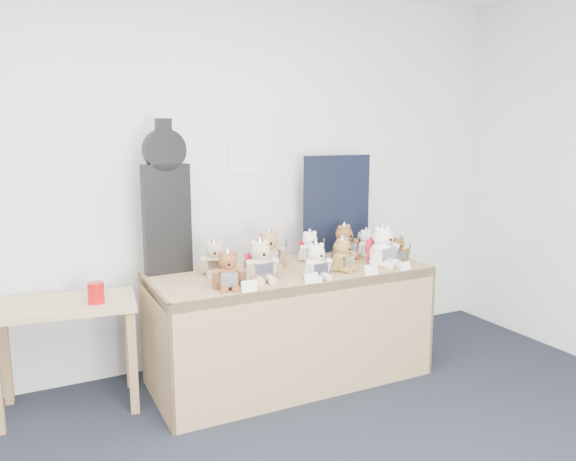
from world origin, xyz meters
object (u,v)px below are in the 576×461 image
teddy_back_centre_right (310,248)px  teddy_back_centre_left (269,251)px  teddy_back_end (366,244)px  teddy_front_end (398,251)px  teddy_front_far_left (228,271)px  teddy_front_far_right (383,248)px  teddy_front_left (260,262)px  teddy_front_centre (317,262)px  teddy_back_left (214,259)px  side_table (65,322)px  display_table (295,296)px  teddy_front_right (343,256)px  guitar_case (166,199)px  red_cup (96,293)px  teddy_back_right (345,243)px

teddy_back_centre_right → teddy_back_centre_left: bearing=-165.7°
teddy_back_centre_left → teddy_back_end: (0.78, -0.01, -0.03)m
teddy_back_end → teddy_front_end: bearing=-80.0°
teddy_front_far_left → teddy_front_far_right: (1.15, 0.06, 0.02)m
teddy_front_left → teddy_front_centre: 0.35m
teddy_front_far_right → teddy_back_end: teddy_front_far_right is taller
teddy_back_left → teddy_back_end: 1.17m
side_table → teddy_back_left: teddy_back_left is taller
display_table → teddy_front_far_right: (0.63, -0.10, 0.29)m
side_table → teddy_front_right: size_ratio=3.42×
teddy_front_far_left → teddy_front_far_right: teddy_front_far_right is taller
teddy_front_end → teddy_front_left: bearing=-170.6°
teddy_back_centre_right → teddy_back_end: bearing=-1.0°
teddy_front_centre → side_table: bearing=159.1°
teddy_front_far_left → teddy_front_left: (0.24, 0.07, 0.01)m
side_table → guitar_case: guitar_case is taller
guitar_case → teddy_back_centre_left: 0.76m
guitar_case → teddy_front_centre: bearing=-37.3°
guitar_case → teddy_front_far_left: (0.21, -0.53, -0.38)m
red_cup → teddy_front_far_left: (0.70, -0.35, 0.13)m
display_table → teddy_back_centre_left: teddy_back_centre_left is taller
guitar_case → teddy_front_far_left: 0.68m
teddy_back_left → teddy_back_right: size_ratio=0.88×
display_table → red_cup: 1.24m
teddy_front_left → teddy_back_centre_left: size_ratio=1.00×
teddy_front_far_left → display_table: bearing=30.6°
teddy_front_far_right → teddy_back_end: 0.29m
teddy_back_centre_right → teddy_front_right: bearing=-73.3°
side_table → teddy_front_end: teddy_front_end is taller
display_table → teddy_back_right: bearing=21.2°
teddy_front_left → red_cup: bearing=166.3°
teddy_front_left → teddy_front_far_right: teddy_front_far_right is taller
teddy_front_left → teddy_back_end: 1.01m
teddy_front_far_left → teddy_front_end: 1.29m
teddy_back_left → teddy_front_right: bearing=-5.3°
red_cup → teddy_front_far_right: teddy_front_far_right is taller
teddy_back_left → teddy_back_centre_left: (0.39, 0.00, 0.02)m
teddy_front_end → guitar_case: bearing=172.5°
teddy_front_far_left → teddy_front_left: bearing=29.7°
teddy_back_left → display_table: bearing=-6.1°
side_table → teddy_back_centre_right: bearing=5.4°
guitar_case → teddy_front_end: 1.62m
side_table → teddy_front_far_left: (0.87, -0.46, 0.32)m
teddy_back_left → red_cup: bearing=-166.3°
red_cup → teddy_front_right: size_ratio=0.49×
guitar_case → teddy_front_right: guitar_case is taller
teddy_front_right → teddy_front_far_right: 0.32m
red_cup → teddy_back_right: (1.73, -0.00, 0.14)m
red_cup → teddy_front_far_left: teddy_front_far_left is taller
teddy_front_right → teddy_front_centre: bearing=-179.1°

